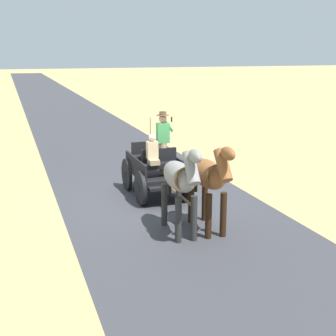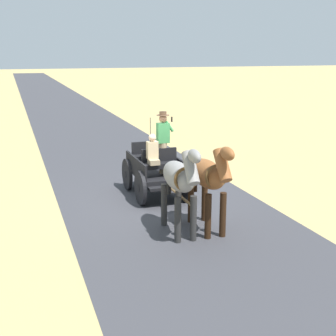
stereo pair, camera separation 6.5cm
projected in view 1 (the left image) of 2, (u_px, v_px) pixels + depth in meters
The scene contains 5 objects.
ground_plane at pixel (157, 199), 13.35m from camera, with size 200.00×200.00×0.00m, color tan.
road_surface at pixel (157, 198), 13.35m from camera, with size 5.51×160.00×0.01m, color #38383D.
horse_drawn_carriage at pixel (155, 169), 13.46m from camera, with size 1.43×4.50×2.50m.
horse_near_side at pixel (209, 177), 10.66m from camera, with size 0.59×2.13×2.21m.
horse_off_side at pixel (180, 179), 10.44m from camera, with size 0.62×2.13×2.21m.
Camera 1 is at (3.87, 12.12, 4.15)m, focal length 49.49 mm.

